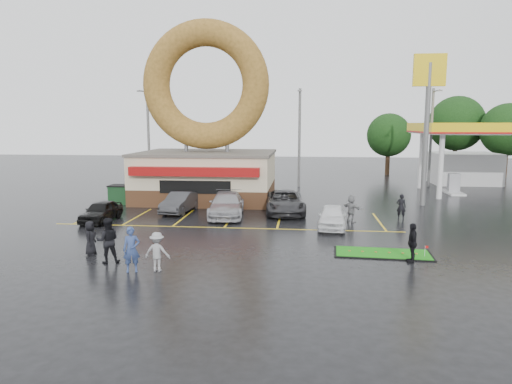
# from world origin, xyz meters

# --- Properties ---
(ground) EXTENTS (120.00, 120.00, 0.00)m
(ground) POSITION_xyz_m (0.00, 0.00, 0.00)
(ground) COLOR black
(ground) RESTS_ON ground
(donut_shop) EXTENTS (10.20, 8.70, 13.50)m
(donut_shop) POSITION_xyz_m (-3.00, 12.97, 4.46)
(donut_shop) COLOR #472B19
(donut_shop) RESTS_ON ground
(gas_station) EXTENTS (12.30, 13.65, 5.90)m
(gas_station) POSITION_xyz_m (20.00, 20.94, 3.70)
(gas_station) COLOR silver
(gas_station) RESTS_ON ground
(shell_sign) EXTENTS (2.20, 0.36, 10.60)m
(shell_sign) POSITION_xyz_m (13.00, 12.00, 7.38)
(shell_sign) COLOR slate
(shell_sign) RESTS_ON ground
(streetlight_left) EXTENTS (0.40, 2.21, 9.00)m
(streetlight_left) POSITION_xyz_m (-10.00, 19.92, 4.78)
(streetlight_left) COLOR slate
(streetlight_left) RESTS_ON ground
(streetlight_mid) EXTENTS (0.40, 2.21, 9.00)m
(streetlight_mid) POSITION_xyz_m (4.00, 20.92, 4.78)
(streetlight_mid) COLOR slate
(streetlight_mid) RESTS_ON ground
(streetlight_right) EXTENTS (0.40, 2.21, 9.00)m
(streetlight_right) POSITION_xyz_m (16.00, 21.92, 4.78)
(streetlight_right) COLOR slate
(streetlight_right) RESTS_ON ground
(tree_far_a) EXTENTS (5.60, 5.60, 8.00)m
(tree_far_a) POSITION_xyz_m (26.00, 30.00, 5.18)
(tree_far_a) COLOR #332114
(tree_far_a) RESTS_ON ground
(tree_far_c) EXTENTS (6.30, 6.30, 9.00)m
(tree_far_c) POSITION_xyz_m (22.00, 34.00, 5.84)
(tree_far_c) COLOR #332114
(tree_far_c) RESTS_ON ground
(tree_far_d) EXTENTS (4.90, 4.90, 7.00)m
(tree_far_d) POSITION_xyz_m (14.00, 32.00, 4.53)
(tree_far_d) COLOR #332114
(tree_far_d) RESTS_ON ground
(car_black) EXTENTS (1.57, 3.72, 1.26)m
(car_black) POSITION_xyz_m (-7.64, 4.29, 0.63)
(car_black) COLOR black
(car_black) RESTS_ON ground
(car_dgrey) EXTENTS (1.91, 4.22, 1.34)m
(car_dgrey) POSITION_xyz_m (-3.68, 7.64, 0.67)
(car_dgrey) COLOR #313133
(car_dgrey) RESTS_ON ground
(car_silver) EXTENTS (2.58, 5.33, 1.50)m
(car_silver) POSITION_xyz_m (-0.40, 6.67, 0.75)
(car_silver) COLOR #A1A1A6
(car_silver) RESTS_ON ground
(car_grey) EXTENTS (2.97, 5.55, 1.48)m
(car_grey) POSITION_xyz_m (3.23, 8.00, 0.74)
(car_grey) COLOR #2E2D30
(car_grey) RESTS_ON ground
(car_white) EXTENTS (1.86, 3.90, 1.28)m
(car_white) POSITION_xyz_m (6.08, 4.01, 0.64)
(car_white) COLOR white
(car_white) RESTS_ON ground
(person_blue) EXTENTS (0.77, 0.62, 1.82)m
(person_blue) POSITION_xyz_m (-2.30, -4.60, 0.91)
(person_blue) COLOR navy
(person_blue) RESTS_ON ground
(person_blackjkt) EXTENTS (1.14, 1.02, 1.94)m
(person_blackjkt) POSITION_xyz_m (-3.72, -3.58, 0.97)
(person_blackjkt) COLOR black
(person_blackjkt) RESTS_ON ground
(person_hoodie) EXTENTS (1.04, 0.62, 1.58)m
(person_hoodie) POSITION_xyz_m (-1.31, -4.42, 0.79)
(person_hoodie) COLOR gray
(person_hoodie) RESTS_ON ground
(person_bystander) EXTENTS (0.58, 0.81, 1.54)m
(person_bystander) POSITION_xyz_m (-5.02, -2.52, 0.77)
(person_bystander) COLOR black
(person_bystander) RESTS_ON ground
(person_cameraman) EXTENTS (0.46, 1.01, 1.69)m
(person_cameraman) POSITION_xyz_m (9.05, -2.14, 0.84)
(person_cameraman) COLOR black
(person_cameraman) RESTS_ON ground
(person_walker_near) EXTENTS (1.32, 1.46, 1.61)m
(person_walker_near) POSITION_xyz_m (7.32, 5.80, 0.81)
(person_walker_near) COLOR gray
(person_walker_near) RESTS_ON ground
(person_walker_far) EXTENTS (0.65, 0.51, 1.58)m
(person_walker_far) POSITION_xyz_m (10.43, 6.81, 0.79)
(person_walker_far) COLOR black
(person_walker_far) RESTS_ON ground
(dumpster) EXTENTS (1.80, 1.21, 1.30)m
(dumpster) POSITION_xyz_m (-8.76, 10.40, 0.65)
(dumpster) COLOR #163B1D
(dumpster) RESTS_ON ground
(putting_green) EXTENTS (4.41, 2.11, 0.54)m
(putting_green) POSITION_xyz_m (8.04, -1.03, 0.03)
(putting_green) COLOR black
(putting_green) RESTS_ON ground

